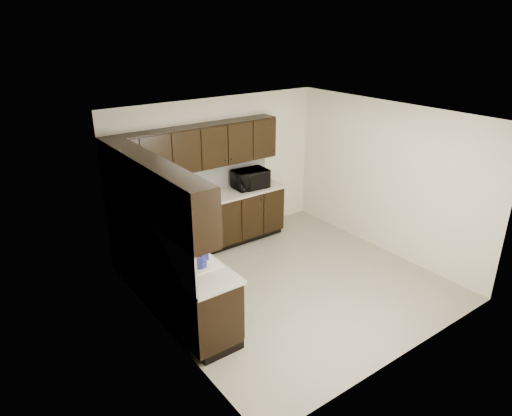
{
  "coord_description": "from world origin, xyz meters",
  "views": [
    {
      "loc": [
        -3.89,
        -4.46,
        3.66
      ],
      "look_at": [
        -0.21,
        0.6,
        1.07
      ],
      "focal_mm": 32.0,
      "sensor_mm": 36.0,
      "label": 1
    }
  ],
  "objects": [
    {
      "name": "dishwasher",
      "position": [
        -0.7,
        1.41,
        0.55
      ],
      "size": [
        0.58,
        0.04,
        0.78
      ],
      "color": "beige",
      "rests_on": "lower_cabinets"
    },
    {
      "name": "sink",
      "position": [
        -1.68,
        -0.01,
        0.88
      ],
      "size": [
        0.54,
        0.82,
        0.42
      ],
      "color": "beige",
      "rests_on": "countertop"
    },
    {
      "name": "teal_tumbler",
      "position": [
        -1.56,
        0.49,
        1.04
      ],
      "size": [
        0.12,
        0.12,
        0.2
      ],
      "primitive_type": "cylinder",
      "rotation": [
        0.0,
        0.0,
        0.4
      ],
      "color": "#0B8279",
      "rests_on": "countertop"
    },
    {
      "name": "wall_back",
      "position": [
        0.0,
        2.0,
        1.25
      ],
      "size": [
        4.0,
        0.02,
        2.5
      ],
      "primitive_type": "cube",
      "color": "silver",
      "rests_on": "floor"
    },
    {
      "name": "microwave",
      "position": [
        0.45,
        1.66,
        1.1
      ],
      "size": [
        0.61,
        0.43,
        0.32
      ],
      "primitive_type": "imported",
      "rotation": [
        0.0,
        0.0,
        -0.06
      ],
      "color": "black",
      "rests_on": "countertop"
    },
    {
      "name": "wall_left",
      "position": [
        -2.0,
        0.0,
        1.25
      ],
      "size": [
        0.02,
        4.0,
        2.5
      ],
      "primitive_type": "cube",
      "color": "silver",
      "rests_on": "floor"
    },
    {
      "name": "wall_front",
      "position": [
        0.0,
        -2.0,
        1.25
      ],
      "size": [
        4.0,
        0.02,
        2.5
      ],
      "primitive_type": "cube",
      "color": "silver",
      "rests_on": "floor"
    },
    {
      "name": "floor",
      "position": [
        0.0,
        0.0,
        0.0
      ],
      "size": [
        4.0,
        4.0,
        0.0
      ],
      "primitive_type": "plane",
      "color": "#9F9784",
      "rests_on": "ground"
    },
    {
      "name": "lower_cabinets",
      "position": [
        -1.01,
        1.11,
        0.41
      ],
      "size": [
        3.0,
        2.8,
        0.9
      ],
      "color": "black",
      "rests_on": "floor"
    },
    {
      "name": "wall_right",
      "position": [
        2.0,
        0.0,
        1.25
      ],
      "size": [
        0.02,
        4.0,
        2.5
      ],
      "primitive_type": "cube",
      "color": "silver",
      "rests_on": "floor"
    },
    {
      "name": "soap_bottle_a",
      "position": [
        -1.49,
        0.23,
        1.04
      ],
      "size": [
        0.11,
        0.11,
        0.21
      ],
      "primitive_type": "imported",
      "rotation": [
        0.0,
        0.0,
        0.19
      ],
      "color": "gray",
      "rests_on": "countertop"
    },
    {
      "name": "storage_bin",
      "position": [
        -1.61,
        0.16,
        1.03
      ],
      "size": [
        0.53,
        0.46,
        0.17
      ],
      "primitive_type": "cube",
      "rotation": [
        0.0,
        0.0,
        0.36
      ],
      "color": "white",
      "rests_on": "countertop"
    },
    {
      "name": "backsplash",
      "position": [
        -1.22,
        1.32,
        1.18
      ],
      "size": [
        3.0,
        2.8,
        0.48
      ],
      "color": "white",
      "rests_on": "countertop"
    },
    {
      "name": "soap_bottle_b",
      "position": [
        -1.77,
        0.89,
        1.05
      ],
      "size": [
        0.11,
        0.11,
        0.22
      ],
      "primitive_type": "imported",
      "rotation": [
        0.0,
        0.0,
        -0.4
      ],
      "color": "gray",
      "rests_on": "countertop"
    },
    {
      "name": "blue_pitcher",
      "position": [
        -1.65,
        -0.25,
        1.07
      ],
      "size": [
        0.23,
        0.23,
        0.27
      ],
      "primitive_type": "cylinder",
      "rotation": [
        0.0,
        0.0,
        -0.38
      ],
      "color": "navy",
      "rests_on": "countertop"
    },
    {
      "name": "toaster_oven",
      "position": [
        -1.75,
        1.68,
        1.04
      ],
      "size": [
        0.38,
        0.33,
        0.2
      ],
      "primitive_type": "cube",
      "rotation": [
        0.0,
        0.0,
        -0.32
      ],
      "color": "#B4B5B7",
      "rests_on": "countertop"
    },
    {
      "name": "upper_cabinets",
      "position": [
        -1.1,
        1.2,
        1.77
      ],
      "size": [
        3.0,
        2.8,
        0.7
      ],
      "color": "black",
      "rests_on": "wall_back"
    },
    {
      "name": "ceiling",
      "position": [
        0.0,
        0.0,
        2.5
      ],
      "size": [
        4.0,
        4.0,
        0.0
      ],
      "primitive_type": "plane",
      "rotation": [
        3.14,
        0.0,
        0.0
      ],
      "color": "white",
      "rests_on": "wall_back"
    },
    {
      "name": "countertop",
      "position": [
        -1.01,
        1.11,
        0.92
      ],
      "size": [
        3.03,
        2.83,
        0.04
      ],
      "color": "beige",
      "rests_on": "lower_cabinets"
    },
    {
      "name": "paper_towel_roll",
      "position": [
        -1.59,
        1.35,
        1.08
      ],
      "size": [
        0.16,
        0.16,
        0.28
      ],
      "primitive_type": "cylinder",
      "rotation": [
        0.0,
        0.0,
        0.32
      ],
      "color": "silver",
      "rests_on": "countertop"
    }
  ]
}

